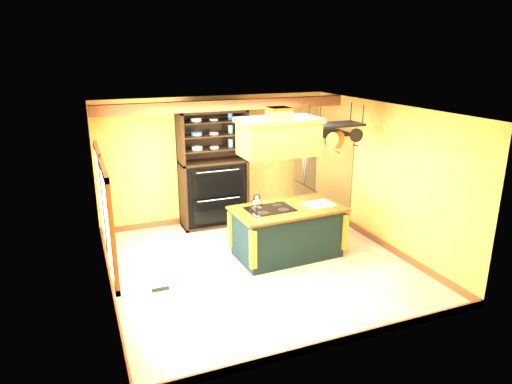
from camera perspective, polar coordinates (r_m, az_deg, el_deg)
floor at (r=8.09m, az=0.45°, el=-9.08°), size 5.00×5.00×0.00m
ceiling at (r=7.30m, az=0.51°, el=10.26°), size 5.00×5.00×0.00m
wall_back at (r=9.87m, az=-5.06°, el=4.07°), size 5.00×0.02×2.70m
wall_front at (r=5.50m, az=10.48°, el=-7.05°), size 5.00×0.02×2.70m
wall_left at (r=7.07m, az=-18.62°, el=-2.14°), size 0.02×5.00×2.70m
wall_right at (r=8.81m, az=15.71°, el=1.87°), size 0.02×5.00×2.70m
ceiling_beam at (r=8.90m, az=-3.73°, el=10.77°), size 5.00×0.15×0.20m
window_near at (r=6.30m, az=-17.84°, el=-3.93°), size 0.06×1.06×1.56m
window_far at (r=7.63m, az=-18.71°, el=-0.35°), size 0.06×1.06×1.56m
kitchen_island at (r=8.28m, az=3.92°, el=-4.93°), size 2.01×1.18×1.11m
range_hood at (r=7.70m, az=2.85°, el=7.12°), size 1.37×0.77×0.80m
pot_rack at (r=8.22m, az=9.92°, el=7.68°), size 1.00×0.47×0.81m
refrigerator at (r=9.89m, az=8.22°, el=1.58°), size 0.84×0.99×1.95m
hutch at (r=9.68m, az=-5.40°, el=1.28°), size 1.39×0.63×2.47m
floor_register at (r=7.47m, az=-11.85°, el=-11.81°), size 0.28×0.12×0.01m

